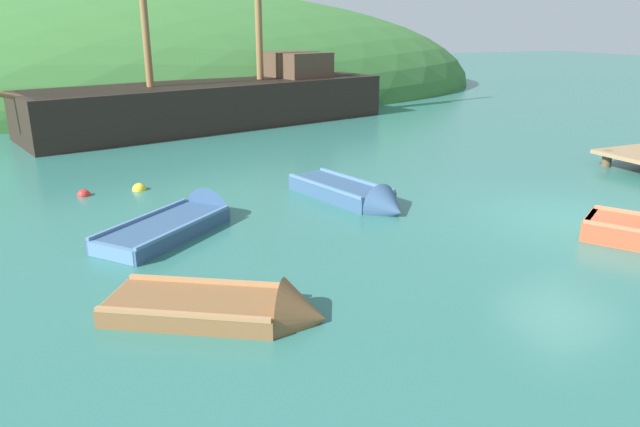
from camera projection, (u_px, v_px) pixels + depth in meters
ground_plane at (570, 221)px, 13.34m from camera, size 120.00×120.00×0.00m
shore_hill at (127, 94)px, 36.37m from camera, size 47.80×24.99×12.60m
sailing_ship at (218, 109)px, 25.23m from camera, size 18.02×7.27×12.75m
rowboat_outer_right at (355, 197)px, 14.66m from camera, size 1.95×3.78×1.08m
rowboat_center at (237, 313)px, 8.97m from camera, size 3.46×2.79×1.17m
rowboat_far at (185, 223)px, 12.93m from camera, size 3.66×3.30×1.21m
buoy_yellow at (139, 190)px, 15.77m from camera, size 0.37×0.37×0.37m
buoy_red at (84, 196)px, 15.25m from camera, size 0.34×0.34×0.34m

